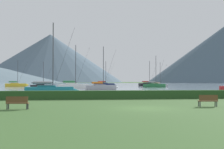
{
  "coord_description": "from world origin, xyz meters",
  "views": [
    {
      "loc": [
        -4.76,
        -20.57,
        2.07
      ],
      "look_at": [
        4.84,
        63.86,
        4.05
      ],
      "focal_mm": 44.4,
      "sensor_mm": 36.0,
      "label": 1
    }
  ],
  "objects_px": {
    "sailboat_slip_2": "(155,85)",
    "park_bench_near_path": "(17,102)",
    "sailboat_slip_5": "(105,85)",
    "sailboat_slip_7": "(16,85)",
    "sailboat_slip_12": "(159,85)",
    "sailboat_slip_3": "(42,86)",
    "sailboat_slip_4": "(101,87)",
    "park_bench_under_tree": "(208,100)",
    "sailboat_slip_1": "(74,86)",
    "sailboat_slip_11": "(148,84)",
    "sailboat_slip_8": "(50,90)"
  },
  "relations": [
    {
      "from": "sailboat_slip_8",
      "to": "sailboat_slip_2",
      "type": "bearing_deg",
      "value": 43.83
    },
    {
      "from": "sailboat_slip_8",
      "to": "sailboat_slip_7",
      "type": "bearing_deg",
      "value": 94.5
    },
    {
      "from": "park_bench_under_tree",
      "to": "sailboat_slip_2",
      "type": "bearing_deg",
      "value": 83.06
    },
    {
      "from": "sailboat_slip_12",
      "to": "sailboat_slip_7",
      "type": "bearing_deg",
      "value": 164.86
    },
    {
      "from": "sailboat_slip_2",
      "to": "sailboat_slip_4",
      "type": "bearing_deg",
      "value": -146.91
    },
    {
      "from": "sailboat_slip_4",
      "to": "park_bench_under_tree",
      "type": "xyz_separation_m",
      "value": [
        5.36,
        -42.99,
        -0.13
      ]
    },
    {
      "from": "sailboat_slip_4",
      "to": "sailboat_slip_12",
      "type": "xyz_separation_m",
      "value": [
        23.59,
        33.7,
        -0.11
      ]
    },
    {
      "from": "sailboat_slip_12",
      "to": "sailboat_slip_2",
      "type": "bearing_deg",
      "value": -122.3
    },
    {
      "from": "sailboat_slip_3",
      "to": "park_bench_under_tree",
      "type": "xyz_separation_m",
      "value": [
        21.01,
        -58.14,
        -0.04
      ]
    },
    {
      "from": "sailboat_slip_7",
      "to": "sailboat_slip_8",
      "type": "relative_size",
      "value": 0.85
    },
    {
      "from": "sailboat_slip_4",
      "to": "sailboat_slip_11",
      "type": "height_order",
      "value": "sailboat_slip_4"
    },
    {
      "from": "sailboat_slip_5",
      "to": "sailboat_slip_12",
      "type": "bearing_deg",
      "value": -35.5
    },
    {
      "from": "sailboat_slip_7",
      "to": "park_bench_near_path",
      "type": "height_order",
      "value": "sailboat_slip_7"
    },
    {
      "from": "sailboat_slip_12",
      "to": "sailboat_slip_8",
      "type": "bearing_deg",
      "value": -130.48
    },
    {
      "from": "sailboat_slip_12",
      "to": "park_bench_near_path",
      "type": "distance_m",
      "value": 83.94
    },
    {
      "from": "sailboat_slip_1",
      "to": "sailboat_slip_11",
      "type": "bearing_deg",
      "value": 43.6
    },
    {
      "from": "sailboat_slip_11",
      "to": "sailboat_slip_1",
      "type": "bearing_deg",
      "value": -136.42
    },
    {
      "from": "sailboat_slip_2",
      "to": "park_bench_near_path",
      "type": "height_order",
      "value": "sailboat_slip_2"
    },
    {
      "from": "sailboat_slip_1",
      "to": "park_bench_near_path",
      "type": "relative_size",
      "value": 7.22
    },
    {
      "from": "sailboat_slip_1",
      "to": "park_bench_near_path",
      "type": "bearing_deg",
      "value": -100.76
    },
    {
      "from": "sailboat_slip_2",
      "to": "park_bench_near_path",
      "type": "relative_size",
      "value": 6.42
    },
    {
      "from": "sailboat_slip_3",
      "to": "sailboat_slip_4",
      "type": "distance_m",
      "value": 21.78
    },
    {
      "from": "sailboat_slip_4",
      "to": "sailboat_slip_3",
      "type": "bearing_deg",
      "value": 120.79
    },
    {
      "from": "sailboat_slip_4",
      "to": "park_bench_under_tree",
      "type": "distance_m",
      "value": 43.33
    },
    {
      "from": "park_bench_near_path",
      "to": "sailboat_slip_4",
      "type": "bearing_deg",
      "value": 81.91
    },
    {
      "from": "sailboat_slip_7",
      "to": "sailboat_slip_11",
      "type": "distance_m",
      "value": 50.89
    },
    {
      "from": "sailboat_slip_4",
      "to": "sailboat_slip_7",
      "type": "height_order",
      "value": "sailboat_slip_4"
    },
    {
      "from": "sailboat_slip_2",
      "to": "sailboat_slip_8",
      "type": "height_order",
      "value": "sailboat_slip_8"
    },
    {
      "from": "sailboat_slip_3",
      "to": "park_bench_near_path",
      "type": "relative_size",
      "value": 4.69
    },
    {
      "from": "sailboat_slip_12",
      "to": "sailboat_slip_1",
      "type": "bearing_deg",
      "value": -149.46
    },
    {
      "from": "sailboat_slip_4",
      "to": "sailboat_slip_5",
      "type": "height_order",
      "value": "sailboat_slip_4"
    },
    {
      "from": "sailboat_slip_1",
      "to": "sailboat_slip_12",
      "type": "distance_m",
      "value": 39.13
    },
    {
      "from": "sailboat_slip_12",
      "to": "park_bench_under_tree",
      "type": "xyz_separation_m",
      "value": [
        -18.23,
        -76.69,
        -0.02
      ]
    },
    {
      "from": "sailboat_slip_4",
      "to": "sailboat_slip_12",
      "type": "relative_size",
      "value": 1.14
    },
    {
      "from": "sailboat_slip_5",
      "to": "sailboat_slip_12",
      "type": "distance_m",
      "value": 20.46
    },
    {
      "from": "park_bench_near_path",
      "to": "sailboat_slip_5",
      "type": "bearing_deg",
      "value": 84.89
    },
    {
      "from": "sailboat_slip_5",
      "to": "park_bench_near_path",
      "type": "xyz_separation_m",
      "value": [
        -13.57,
        -83.61,
        -0.17
      ]
    },
    {
      "from": "park_bench_under_tree",
      "to": "sailboat_slip_12",
      "type": "bearing_deg",
      "value": 81.35
    },
    {
      "from": "sailboat_slip_1",
      "to": "park_bench_near_path",
      "type": "xyz_separation_m",
      "value": [
        -2.73,
        -52.39,
        -0.22
      ]
    },
    {
      "from": "sailboat_slip_4",
      "to": "park_bench_under_tree",
      "type": "height_order",
      "value": "sailboat_slip_4"
    },
    {
      "from": "sailboat_slip_5",
      "to": "sailboat_slip_7",
      "type": "distance_m",
      "value": 32.26
    },
    {
      "from": "sailboat_slip_3",
      "to": "sailboat_slip_12",
      "type": "distance_m",
      "value": 43.41
    },
    {
      "from": "sailboat_slip_5",
      "to": "sailboat_slip_11",
      "type": "height_order",
      "value": "sailboat_slip_11"
    },
    {
      "from": "sailboat_slip_1",
      "to": "sailboat_slip_4",
      "type": "xyz_separation_m",
      "value": [
        6.67,
        -8.9,
        -0.1
      ]
    },
    {
      "from": "sailboat_slip_3",
      "to": "sailboat_slip_4",
      "type": "bearing_deg",
      "value": -50.12
    },
    {
      "from": "sailboat_slip_2",
      "to": "sailboat_slip_12",
      "type": "height_order",
      "value": "sailboat_slip_2"
    },
    {
      "from": "sailboat_slip_4",
      "to": "park_bench_near_path",
      "type": "relative_size",
      "value": 6.33
    },
    {
      "from": "sailboat_slip_4",
      "to": "sailboat_slip_11",
      "type": "xyz_separation_m",
      "value": [
        22.46,
        45.37,
        0.05
      ]
    },
    {
      "from": "sailboat_slip_11",
      "to": "sailboat_slip_8",
      "type": "bearing_deg",
      "value": -123.92
    },
    {
      "from": "sailboat_slip_1",
      "to": "sailboat_slip_5",
      "type": "bearing_deg",
      "value": 63.07
    }
  ]
}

